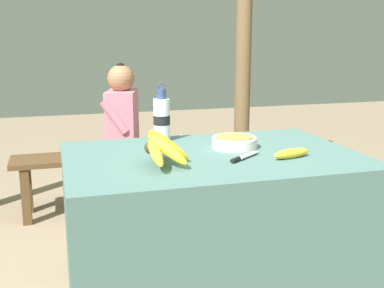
{
  "coord_description": "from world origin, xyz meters",
  "views": [
    {
      "loc": [
        -0.66,
        -1.97,
        1.28
      ],
      "look_at": [
        -0.08,
        0.05,
        0.8
      ],
      "focal_mm": 45.0,
      "sensor_mm": 36.0,
      "label": 1
    }
  ],
  "objects_px": {
    "banana_bunch_ripe": "(161,147)",
    "loose_banana_front": "(292,153)",
    "wooden_bench": "(124,162)",
    "knife": "(241,158)",
    "banana_bunch_green": "(186,141)",
    "serving_bowl": "(234,141)",
    "water_bottle": "(162,118)",
    "seated_vendor": "(116,127)",
    "support_post_far": "(243,48)"
  },
  "relations": [
    {
      "from": "knife",
      "to": "banana_bunch_green",
      "type": "xyz_separation_m",
      "value": [
        0.19,
        1.59,
        -0.28
      ]
    },
    {
      "from": "banana_bunch_ripe",
      "to": "wooden_bench",
      "type": "bearing_deg",
      "value": 87.7
    },
    {
      "from": "seated_vendor",
      "to": "support_post_far",
      "type": "xyz_separation_m",
      "value": [
        1.1,
        0.31,
        0.54
      ]
    },
    {
      "from": "water_bottle",
      "to": "support_post_far",
      "type": "bearing_deg",
      "value": 54.86
    },
    {
      "from": "banana_bunch_ripe",
      "to": "water_bottle",
      "type": "xyz_separation_m",
      "value": [
        0.1,
        0.44,
        0.04
      ]
    },
    {
      "from": "serving_bowl",
      "to": "seated_vendor",
      "type": "height_order",
      "value": "seated_vendor"
    },
    {
      "from": "water_bottle",
      "to": "wooden_bench",
      "type": "bearing_deg",
      "value": 92.05
    },
    {
      "from": "wooden_bench",
      "to": "seated_vendor",
      "type": "distance_m",
      "value": 0.27
    },
    {
      "from": "seated_vendor",
      "to": "support_post_far",
      "type": "relative_size",
      "value": 0.46
    },
    {
      "from": "loose_banana_front",
      "to": "support_post_far",
      "type": "xyz_separation_m",
      "value": [
        0.55,
        1.92,
        0.39
      ]
    },
    {
      "from": "banana_bunch_ripe",
      "to": "water_bottle",
      "type": "distance_m",
      "value": 0.46
    },
    {
      "from": "banana_bunch_ripe",
      "to": "banana_bunch_green",
      "type": "relative_size",
      "value": 1.1
    },
    {
      "from": "banana_bunch_ripe",
      "to": "knife",
      "type": "relative_size",
      "value": 1.94
    },
    {
      "from": "water_bottle",
      "to": "knife",
      "type": "xyz_separation_m",
      "value": [
        0.24,
        -0.46,
        -0.1
      ]
    },
    {
      "from": "loose_banana_front",
      "to": "wooden_bench",
      "type": "distance_m",
      "value": 1.75
    },
    {
      "from": "seated_vendor",
      "to": "banana_bunch_green",
      "type": "height_order",
      "value": "seated_vendor"
    },
    {
      "from": "water_bottle",
      "to": "loose_banana_front",
      "type": "distance_m",
      "value": 0.68
    },
    {
      "from": "banana_bunch_green",
      "to": "support_post_far",
      "type": "height_order",
      "value": "support_post_far"
    },
    {
      "from": "serving_bowl",
      "to": "seated_vendor",
      "type": "xyz_separation_m",
      "value": [
        -0.39,
        1.36,
        -0.16
      ]
    },
    {
      "from": "water_bottle",
      "to": "knife",
      "type": "relative_size",
      "value": 1.63
    },
    {
      "from": "knife",
      "to": "support_post_far",
      "type": "bearing_deg",
      "value": 30.11
    },
    {
      "from": "wooden_bench",
      "to": "banana_bunch_ripe",
      "type": "bearing_deg",
      "value": -92.3
    },
    {
      "from": "banana_bunch_ripe",
      "to": "serving_bowl",
      "type": "distance_m",
      "value": 0.44
    },
    {
      "from": "serving_bowl",
      "to": "loose_banana_front",
      "type": "xyz_separation_m",
      "value": [
        0.17,
        -0.25,
        -0.01
      ]
    },
    {
      "from": "wooden_bench",
      "to": "support_post_far",
      "type": "relative_size",
      "value": 0.68
    },
    {
      "from": "knife",
      "to": "seated_vendor",
      "type": "xyz_separation_m",
      "value": [
        -0.33,
        1.58,
        -0.14
      ]
    },
    {
      "from": "knife",
      "to": "seated_vendor",
      "type": "distance_m",
      "value": 1.62
    },
    {
      "from": "serving_bowl",
      "to": "wooden_bench",
      "type": "xyz_separation_m",
      "value": [
        -0.33,
        1.38,
        -0.43
      ]
    },
    {
      "from": "knife",
      "to": "wooden_bench",
      "type": "height_order",
      "value": "knife"
    },
    {
      "from": "serving_bowl",
      "to": "banana_bunch_green",
      "type": "xyz_separation_m",
      "value": [
        0.14,
        1.38,
        -0.3
      ]
    },
    {
      "from": "knife",
      "to": "seated_vendor",
      "type": "height_order",
      "value": "seated_vendor"
    },
    {
      "from": "water_bottle",
      "to": "loose_banana_front",
      "type": "bearing_deg",
      "value": -47.16
    },
    {
      "from": "water_bottle",
      "to": "knife",
      "type": "bearing_deg",
      "value": -62.78
    },
    {
      "from": "support_post_far",
      "to": "water_bottle",
      "type": "bearing_deg",
      "value": -125.14
    },
    {
      "from": "banana_bunch_ripe",
      "to": "serving_bowl",
      "type": "bearing_deg",
      "value": 26.49
    },
    {
      "from": "serving_bowl",
      "to": "loose_banana_front",
      "type": "height_order",
      "value": "serving_bowl"
    },
    {
      "from": "knife",
      "to": "wooden_bench",
      "type": "xyz_separation_m",
      "value": [
        -0.28,
        1.6,
        -0.41
      ]
    },
    {
      "from": "banana_bunch_ripe",
      "to": "water_bottle",
      "type": "relative_size",
      "value": 1.19
    },
    {
      "from": "loose_banana_front",
      "to": "support_post_far",
      "type": "distance_m",
      "value": 2.04
    },
    {
      "from": "serving_bowl",
      "to": "water_bottle",
      "type": "distance_m",
      "value": 0.39
    },
    {
      "from": "serving_bowl",
      "to": "seated_vendor",
      "type": "relative_size",
      "value": 0.2
    },
    {
      "from": "banana_bunch_ripe",
      "to": "wooden_bench",
      "type": "distance_m",
      "value": 1.65
    },
    {
      "from": "banana_bunch_ripe",
      "to": "wooden_bench",
      "type": "xyz_separation_m",
      "value": [
        0.06,
        1.58,
        -0.48
      ]
    },
    {
      "from": "banana_bunch_ripe",
      "to": "seated_vendor",
      "type": "relative_size",
      "value": 0.32
    },
    {
      "from": "banana_bunch_ripe",
      "to": "loose_banana_front",
      "type": "bearing_deg",
      "value": -5.24
    },
    {
      "from": "support_post_far",
      "to": "knife",
      "type": "bearing_deg",
      "value": -112.04
    },
    {
      "from": "seated_vendor",
      "to": "water_bottle",
      "type": "bearing_deg",
      "value": 110.75
    },
    {
      "from": "banana_bunch_ripe",
      "to": "wooden_bench",
      "type": "relative_size",
      "value": 0.22
    },
    {
      "from": "serving_bowl",
      "to": "water_bottle",
      "type": "xyz_separation_m",
      "value": [
        -0.29,
        0.25,
        0.08
      ]
    },
    {
      "from": "wooden_bench",
      "to": "support_post_far",
      "type": "xyz_separation_m",
      "value": [
        1.05,
        0.29,
        0.81
      ]
    }
  ]
}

